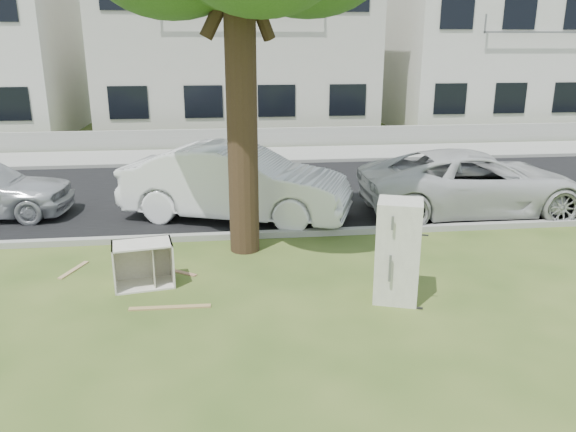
{
  "coord_description": "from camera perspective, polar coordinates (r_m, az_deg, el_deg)",
  "views": [
    {
      "loc": [
        -0.78,
        -8.06,
        3.69
      ],
      "look_at": [
        0.26,
        0.6,
        1.0
      ],
      "focal_mm": 35.0,
      "sensor_mm": 36.0,
      "label": 1
    }
  ],
  "objects": [
    {
      "name": "car_center",
      "position": [
        12.19,
        -5.29,
        3.39
      ],
      "size": [
        5.18,
        3.28,
        1.61
      ],
      "primitive_type": "imported",
      "rotation": [
        0.0,
        0.0,
        1.22
      ],
      "color": "silver",
      "rests_on": "ground"
    },
    {
      "name": "plank_c",
      "position": [
        10.23,
        -20.94,
        -5.14
      ],
      "size": [
        0.36,
        0.76,
        0.02
      ],
      "primitive_type": "cube",
      "rotation": [
        0.0,
        0.0,
        1.21
      ],
      "color": "tan",
      "rests_on": "ground"
    },
    {
      "name": "townhouse_center",
      "position": [
        25.57,
        -5.35,
        17.14
      ],
      "size": [
        11.22,
        8.16,
        7.44
      ],
      "color": "#B5B4A5",
      "rests_on": "ground"
    },
    {
      "name": "kerb_near",
      "position": [
        11.16,
        -2.48,
        -2.18
      ],
      "size": [
        120.0,
        0.18,
        0.12
      ],
      "primitive_type": "cube",
      "color": "gray",
      "rests_on": "ground"
    },
    {
      "name": "fridge",
      "position": [
        8.41,
        11.09,
        -3.51
      ],
      "size": [
        0.79,
        0.76,
        1.54
      ],
      "primitive_type": "cube",
      "rotation": [
        0.0,
        0.0,
        -0.34
      ],
      "color": "silver",
      "rests_on": "ground"
    },
    {
      "name": "ground",
      "position": [
        8.9,
        -1.24,
        -7.37
      ],
      "size": [
        120.0,
        120.0,
        0.0
      ],
      "primitive_type": "plane",
      "color": "#364D1B"
    },
    {
      "name": "sidewalk",
      "position": [
        19.43,
        -4.46,
        6.15
      ],
      "size": [
        120.0,
        2.8,
        0.01
      ],
      "primitive_type": "cube",
      "color": "gray",
      "rests_on": "ground"
    },
    {
      "name": "car_right",
      "position": [
        13.28,
        18.4,
        3.28
      ],
      "size": [
        5.11,
        2.4,
        1.41
      ],
      "primitive_type": "imported",
      "rotation": [
        0.0,
        0.0,
        1.56
      ],
      "color": "silver",
      "rests_on": "ground"
    },
    {
      "name": "low_wall",
      "position": [
        20.94,
        -4.69,
        7.9
      ],
      "size": [
        120.0,
        0.15,
        0.7
      ],
      "primitive_type": "cube",
      "color": "gray",
      "rests_on": "ground"
    },
    {
      "name": "kerb_far",
      "position": [
        18.01,
        -4.26,
        5.27
      ],
      "size": [
        120.0,
        0.18,
        0.12
      ],
      "primitive_type": "cube",
      "color": "gray",
      "rests_on": "ground"
    },
    {
      "name": "road",
      "position": [
        14.55,
        -3.58,
        2.44
      ],
      "size": [
        120.0,
        7.0,
        0.01
      ],
      "primitive_type": "cube",
      "color": "black",
      "rests_on": "ground"
    },
    {
      "name": "townhouse_right",
      "position": [
        28.57,
        20.49,
        15.57
      ],
      "size": [
        10.2,
        8.16,
        6.84
      ],
      "color": "silver",
      "rests_on": "ground"
    },
    {
      "name": "cabinet",
      "position": [
        9.16,
        -14.48,
        -4.77
      ],
      "size": [
        1.0,
        0.72,
        0.71
      ],
      "primitive_type": "cube",
      "rotation": [
        0.0,
        0.0,
        0.17
      ],
      "color": "silver",
      "rests_on": "ground"
    },
    {
      "name": "plank_a",
      "position": [
        8.45,
        -11.9,
        -9.07
      ],
      "size": [
        1.18,
        0.12,
        0.02
      ],
      "primitive_type": "cube",
      "rotation": [
        0.0,
        0.0,
        -0.02
      ],
      "color": "#A1834E",
      "rests_on": "ground"
    },
    {
      "name": "plank_b",
      "position": [
        9.69,
        -11.26,
        -5.51
      ],
      "size": [
        0.71,
        0.53,
        0.02
      ],
      "primitive_type": "cube",
      "rotation": [
        0.0,
        0.0,
        -0.61
      ],
      "color": "#9E7052",
      "rests_on": "ground"
    }
  ]
}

